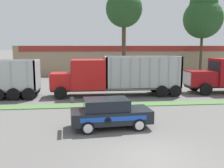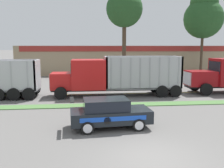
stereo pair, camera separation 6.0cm
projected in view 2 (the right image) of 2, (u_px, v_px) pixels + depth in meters
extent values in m
plane|color=slate|center=(152.00, 157.00, 10.03)|extent=(600.00, 600.00, 0.00)
cube|color=#517F42|center=(121.00, 105.00, 18.88)|extent=(120.00, 1.23, 0.06)
cube|color=yellow|center=(19.00, 96.00, 22.53)|extent=(2.40, 0.14, 0.01)
cube|color=yellow|center=(79.00, 94.00, 23.08)|extent=(2.40, 0.14, 0.01)
cube|color=yellow|center=(136.00, 93.00, 23.64)|extent=(2.40, 0.14, 0.01)
cube|color=yellow|center=(191.00, 92.00, 24.19)|extent=(2.40, 0.14, 0.01)
cube|color=black|center=(116.00, 89.00, 22.58)|extent=(11.44, 1.43, 0.18)
cube|color=red|center=(62.00, 81.00, 21.97)|extent=(1.81, 2.13, 1.40)
cube|color=#B7B7BC|center=(51.00, 81.00, 21.87)|extent=(0.06, 1.82, 1.19)
cube|color=red|center=(89.00, 74.00, 22.13)|extent=(2.91, 2.60, 2.55)
cube|color=black|center=(72.00, 69.00, 21.91)|extent=(0.04, 2.21, 1.15)
cylinder|color=silver|center=(107.00, 66.00, 21.34)|extent=(0.14, 0.14, 1.52)
cube|color=#ADADB2|center=(142.00, 87.00, 22.80)|extent=(6.72, 2.60, 0.12)
cube|color=#ADADB2|center=(106.00, 72.00, 22.26)|extent=(0.16, 2.60, 2.77)
cube|color=#ADADB2|center=(177.00, 71.00, 22.93)|extent=(0.16, 2.60, 2.77)
cube|color=#ADADB2|center=(145.00, 73.00, 21.40)|extent=(6.72, 0.16, 2.77)
cube|color=#ADADB2|center=(139.00, 70.00, 23.79)|extent=(6.72, 0.16, 2.77)
cube|color=#99999E|center=(111.00, 73.00, 21.00)|extent=(0.10, 0.04, 2.63)
cube|color=#99999E|center=(121.00, 73.00, 21.08)|extent=(0.10, 0.04, 2.63)
cube|color=#99999E|center=(131.00, 73.00, 21.17)|extent=(0.10, 0.04, 2.63)
cube|color=#99999E|center=(140.00, 73.00, 21.25)|extent=(0.10, 0.04, 2.63)
cube|color=#99999E|center=(150.00, 73.00, 21.34)|extent=(0.10, 0.04, 2.63)
cube|color=#99999E|center=(160.00, 73.00, 21.43)|extent=(0.10, 0.04, 2.63)
cube|color=#99999E|center=(169.00, 73.00, 21.51)|extent=(0.10, 0.04, 2.63)
cube|color=#99999E|center=(178.00, 73.00, 21.60)|extent=(0.10, 0.04, 2.63)
cylinder|color=black|center=(61.00, 93.00, 20.84)|extent=(1.05, 0.30, 1.05)
cylinder|color=black|center=(63.00, 88.00, 23.36)|extent=(1.05, 0.30, 1.05)
cylinder|color=black|center=(176.00, 91.00, 21.86)|extent=(1.05, 0.30, 1.05)
cylinder|color=black|center=(166.00, 86.00, 24.38)|extent=(1.05, 0.30, 1.05)
cylinder|color=black|center=(162.00, 91.00, 21.74)|extent=(1.05, 0.30, 1.05)
cylinder|color=black|center=(154.00, 87.00, 24.25)|extent=(1.05, 0.30, 1.05)
cube|color=#B7B7BC|center=(1.00, 89.00, 21.45)|extent=(6.44, 2.42, 0.12)
cube|color=#B7B7BC|center=(37.00, 74.00, 21.59)|extent=(0.16, 2.42, 2.51)
cube|color=#B7B7BC|center=(4.00, 73.00, 22.38)|extent=(6.44, 0.16, 2.51)
cube|color=#A3A3A8|center=(11.00, 76.00, 20.19)|extent=(0.10, 0.04, 2.39)
cube|color=#A3A3A8|center=(27.00, 76.00, 20.32)|extent=(0.10, 0.04, 2.39)
cylinder|color=black|center=(29.00, 94.00, 20.59)|extent=(1.04, 0.30, 1.04)
cylinder|color=black|center=(35.00, 89.00, 22.93)|extent=(1.04, 0.30, 1.04)
cylinder|color=black|center=(14.00, 94.00, 20.46)|extent=(1.04, 0.30, 1.04)
cylinder|color=black|center=(21.00, 89.00, 22.80)|extent=(1.04, 0.30, 1.04)
cylinder|color=black|center=(7.00, 90.00, 22.68)|extent=(1.04, 0.30, 1.04)
cube|color=maroon|center=(201.00, 78.00, 23.55)|extent=(2.60, 2.06, 1.40)
cube|color=#B7B7BC|center=(187.00, 78.00, 23.42)|extent=(0.06, 1.76, 1.19)
cube|color=black|center=(214.00, 67.00, 23.53)|extent=(0.04, 2.13, 1.14)
cylinder|color=black|center=(206.00, 90.00, 22.47)|extent=(1.11, 0.30, 1.11)
cylinder|color=black|center=(195.00, 85.00, 24.90)|extent=(1.11, 0.30, 1.11)
cube|color=black|center=(111.00, 116.00, 13.58)|extent=(4.44, 2.13, 0.68)
cube|color=black|center=(106.00, 105.00, 13.44)|extent=(2.49, 1.76, 0.56)
cube|color=black|center=(106.00, 99.00, 13.39)|extent=(2.49, 1.76, 0.04)
cube|color=black|center=(72.00, 100.00, 13.06)|extent=(0.31, 1.45, 0.03)
cube|color=blue|center=(114.00, 119.00, 12.68)|extent=(3.44, 0.28, 0.24)
cylinder|color=black|center=(107.00, 121.00, 12.64)|extent=(0.37, 0.04, 0.37)
cylinder|color=black|center=(139.00, 125.00, 13.04)|extent=(0.68, 0.25, 0.67)
cylinder|color=silver|center=(139.00, 126.00, 12.93)|extent=(0.47, 0.05, 0.47)
cylinder|color=black|center=(130.00, 116.00, 14.70)|extent=(0.68, 0.25, 0.67)
cylinder|color=silver|center=(130.00, 116.00, 14.81)|extent=(0.47, 0.05, 0.47)
cylinder|color=black|center=(87.00, 128.00, 12.55)|extent=(0.68, 0.25, 0.67)
cylinder|color=silver|center=(88.00, 129.00, 12.45)|extent=(0.47, 0.05, 0.47)
cylinder|color=black|center=(85.00, 118.00, 14.22)|extent=(0.68, 0.25, 0.67)
cylinder|color=silver|center=(85.00, 118.00, 14.32)|extent=(0.47, 0.05, 0.47)
cube|color=#9E896B|center=(125.00, 59.00, 44.14)|extent=(34.70, 12.00, 4.51)
cube|color=maroon|center=(131.00, 49.00, 37.92)|extent=(32.96, 0.10, 0.80)
cylinder|color=#473828|center=(201.00, 53.00, 37.14)|extent=(0.39, 0.39, 6.83)
sphere|color=#234C23|center=(203.00, 19.00, 36.39)|extent=(5.69, 5.69, 5.69)
sphere|color=#234C23|center=(204.00, 3.00, 36.05)|extent=(3.98, 3.98, 3.98)
cylinder|color=#473828|center=(124.00, 50.00, 32.61)|extent=(0.52, 0.52, 7.87)
sphere|color=#234C23|center=(124.00, 9.00, 31.84)|extent=(4.67, 4.67, 4.67)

